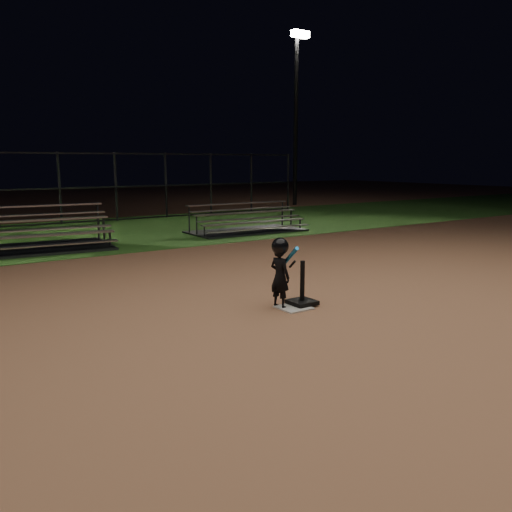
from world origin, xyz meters
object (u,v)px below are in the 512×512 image
Objects in this scene: batting_tee at (302,297)px; home_plate at (294,308)px; bleacher_right at (247,226)px; bleacher_left at (17,243)px; light_pole_right at (297,104)px; child_batter at (280,271)px.

home_plate is at bearing -164.76° from batting_tee.
batting_tee is 0.18× the size of bleacher_right.
bleacher_left is 0.55× the size of light_pole_right.
child_batter is 0.13× the size of light_pole_right.
batting_tee is at bearing -116.15° from bleacher_right.
batting_tee is at bearing -117.15° from child_batter.
bleacher_right is at bearing 61.09° from home_plate.
bleacher_left is 16.78m from light_pole_right.
bleacher_right reaches higher than home_plate.
home_plate is 0.67× the size of batting_tee.
batting_tee is at bearing -128.39° from light_pole_right.
bleacher_right is (4.00, 7.56, 0.04)m from batting_tee.
light_pole_right is (11.80, 14.89, 4.81)m from batting_tee.
batting_tee is at bearing 15.24° from home_plate.
home_plate is at bearing -147.64° from child_batter.
batting_tee is 8.55m from bleacher_right.
batting_tee is (0.20, 0.06, 0.13)m from home_plate.
child_batter is (-0.15, 0.15, 0.55)m from home_plate.
bleacher_right is 0.44× the size of light_pole_right.
home_plate is at bearing -128.77° from light_pole_right.
batting_tee is 0.08× the size of light_pole_right.
bleacher_left is (-2.61, 7.69, 0.08)m from batting_tee.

